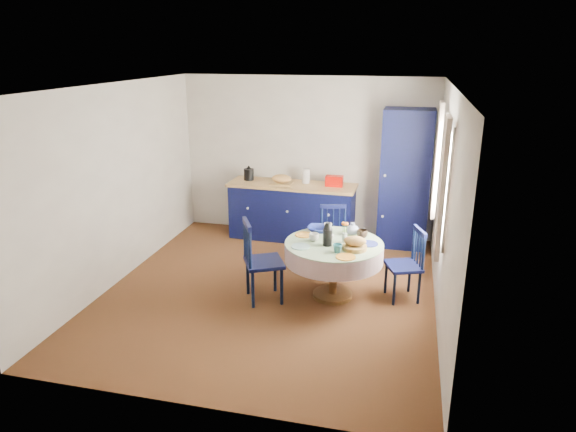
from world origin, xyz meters
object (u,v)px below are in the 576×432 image
chair_right (407,264)px  mug_b (337,248)px  pantry_cabinet (405,179)px  dining_table (334,252)px  cobalt_bowl (318,229)px  chair_far (333,238)px  chair_left (260,260)px  mug_c (362,234)px  mug_d (328,227)px  mug_a (314,237)px  kitchen_counter (292,210)px

chair_right → mug_b: bearing=-80.2°
mug_b → pantry_cabinet: bearing=73.3°
dining_table → chair_right: (0.85, 0.17, -0.14)m
pantry_cabinet → cobalt_bowl: size_ratio=7.62×
chair_far → cobalt_bowl: 0.61m
chair_left → mug_c: size_ratio=7.65×
chair_far → mug_d: bearing=-103.3°
pantry_cabinet → cobalt_bowl: 1.95m
mug_a → cobalt_bowl: size_ratio=0.44×
chair_left → mug_a: (0.59, 0.28, 0.24)m
mug_b → cobalt_bowl: 0.71m
dining_table → mug_b: size_ratio=11.01×
kitchen_counter → mug_d: 1.71m
chair_far → mug_d: (-0.01, -0.47, 0.31)m
pantry_cabinet → mug_b: size_ratio=19.52×
dining_table → chair_far: size_ratio=1.34×
chair_left → kitchen_counter: bearing=-24.2°
pantry_cabinet → mug_d: pantry_cabinet is taller
pantry_cabinet → cobalt_bowl: bearing=-120.7°
dining_table → chair_left: size_ratio=1.16×
mug_c → cobalt_bowl: 0.56m
dining_table → chair_right: 0.87m
chair_far → mug_b: bearing=-92.2°
chair_right → mug_b: chair_right is taller
pantry_cabinet → mug_c: (-0.45, -1.74, -0.28)m
dining_table → chair_far: 0.88m
chair_right → mug_d: size_ratio=8.42×
chair_left → chair_right: (1.69, 0.44, -0.06)m
chair_left → mug_a: 0.69m
pantry_cabinet → chair_far: pantry_cabinet is taller
chair_left → mug_c: (1.14, 0.51, 0.25)m
mug_a → chair_right: bearing=8.4°
chair_left → mug_d: size_ratio=9.57×
cobalt_bowl → mug_a: bearing=-89.1°
mug_d → cobalt_bowl: 0.13m
chair_far → cobalt_bowl: (-0.12, -0.52, 0.30)m
chair_far → chair_right: size_ratio=0.99×
kitchen_counter → cobalt_bowl: 1.71m
dining_table → mug_a: (-0.25, 0.00, 0.16)m
mug_a → mug_b: (0.32, -0.30, 0.00)m
chair_left → cobalt_bowl: (0.58, 0.61, 0.23)m
pantry_cabinet → chair_far: bearing=-127.8°
chair_right → mug_d: chair_right is taller
mug_b → mug_a: bearing=137.4°
mug_b → mug_d: size_ratio=1.01×
cobalt_bowl → kitchen_counter: bearing=114.3°
kitchen_counter → mug_c: (1.25, -1.64, 0.30)m
dining_table → mug_a: bearing=179.1°
chair_far → chair_right: 1.21m
kitchen_counter → mug_d: (0.80, -1.48, 0.30)m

